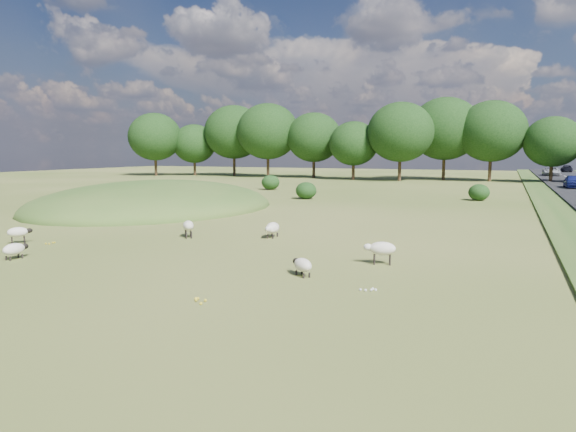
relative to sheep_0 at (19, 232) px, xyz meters
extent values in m
plane|color=#3E591B|center=(8.29, 22.50, -0.52)|extent=(160.00, 160.00, 0.00)
ellipsoid|color=#33561E|center=(-3.71, 14.50, -0.52)|extent=(16.00, 20.00, 4.00)
cylinder|color=black|center=(-34.67, 55.07, 1.37)|extent=(0.44, 0.44, 3.77)
ellipsoid|color=black|center=(-34.67, 55.07, 5.98)|extent=(8.81, 8.81, 7.93)
cylinder|color=black|center=(-29.33, 58.72, 1.04)|extent=(0.44, 0.44, 3.12)
ellipsoid|color=black|center=(-29.33, 58.72, 4.85)|extent=(7.28, 7.28, 6.55)
cylinder|color=black|center=(-22.25, 59.84, 1.58)|extent=(0.44, 0.44, 4.21)
ellipsoid|color=black|center=(-22.25, 59.84, 6.73)|extent=(9.83, 9.83, 8.84)
cylinder|color=black|center=(-15.14, 58.04, 1.57)|extent=(0.44, 0.44, 4.18)
ellipsoid|color=black|center=(-15.14, 58.04, 6.68)|extent=(9.75, 9.75, 8.78)
cylinder|color=black|center=(-7.64, 58.74, 1.28)|extent=(0.44, 0.44, 3.61)
ellipsoid|color=black|center=(-7.64, 58.74, 5.69)|extent=(8.41, 8.41, 7.57)
cylinder|color=black|center=(-0.52, 55.93, 0.99)|extent=(0.44, 0.44, 3.02)
ellipsoid|color=black|center=(-0.52, 55.93, 4.68)|extent=(7.04, 7.04, 6.34)
cylinder|color=black|center=(6.21, 55.48, 1.43)|extent=(0.44, 0.44, 3.90)
ellipsoid|color=black|center=(6.21, 55.48, 6.19)|extent=(9.09, 9.09, 8.18)
cylinder|color=black|center=(11.54, 60.40, 1.59)|extent=(0.44, 0.44, 4.22)
ellipsoid|color=black|center=(11.54, 60.40, 6.75)|extent=(9.85, 9.85, 8.86)
cylinder|color=black|center=(17.75, 59.44, 1.45)|extent=(0.44, 0.44, 3.94)
ellipsoid|color=black|center=(17.75, 59.44, 6.27)|extent=(9.20, 9.20, 8.28)
cylinder|color=black|center=(25.16, 58.51, 1.02)|extent=(0.44, 0.44, 3.09)
ellipsoid|color=black|center=(25.16, 58.51, 4.80)|extent=(7.20, 7.20, 6.48)
ellipsoid|color=black|center=(4.04, 25.14, 0.22)|extent=(1.80, 1.80, 1.47)
ellipsoid|color=black|center=(17.85, 29.42, 0.18)|extent=(1.70, 1.70, 1.39)
ellipsoid|color=black|center=(-3.35, 33.72, 0.27)|extent=(1.93, 1.93, 1.58)
ellipsoid|color=beige|center=(-0.02, -0.02, 0.01)|extent=(0.87, 0.95, 0.44)
ellipsoid|color=black|center=(0.26, 0.34, 0.04)|extent=(0.33, 0.35, 0.22)
cylinder|color=black|center=(0.05, 0.24, -0.37)|extent=(0.06, 0.06, 0.31)
cylinder|color=black|center=(0.22, 0.11, -0.37)|extent=(0.06, 0.06, 0.31)
cylinder|color=black|center=(-0.25, -0.16, -0.37)|extent=(0.06, 0.06, 0.31)
cylinder|color=black|center=(-0.08, -0.29, -0.37)|extent=(0.06, 0.06, 0.31)
ellipsoid|color=beige|center=(6.05, 4.33, 0.06)|extent=(0.97, 1.04, 0.48)
ellipsoid|color=black|center=(5.74, 4.73, 0.09)|extent=(0.37, 0.38, 0.24)
cylinder|color=black|center=(5.79, 4.47, -0.35)|extent=(0.07, 0.07, 0.34)
cylinder|color=black|center=(5.97, 4.61, -0.35)|extent=(0.07, 0.07, 0.34)
cylinder|color=black|center=(6.13, 4.04, -0.35)|extent=(0.07, 0.07, 0.34)
cylinder|color=black|center=(6.31, 4.18, -0.35)|extent=(0.07, 0.07, 0.34)
ellipsoid|color=beige|center=(13.87, -0.64, -0.14)|extent=(0.96, 0.91, 0.44)
ellipsoid|color=black|center=(13.51, -0.34, -0.11)|extent=(0.35, 0.34, 0.22)
cylinder|color=black|center=(13.60, -0.56, -0.44)|extent=(0.06, 0.06, 0.16)
cylinder|color=black|center=(13.74, -0.39, -0.44)|extent=(0.06, 0.06, 0.16)
cylinder|color=black|center=(13.99, -0.88, -0.44)|extent=(0.06, 0.06, 0.16)
cylinder|color=black|center=(14.13, -0.72, -0.44)|extent=(0.06, 0.06, 0.16)
ellipsoid|color=beige|center=(15.87, 2.15, 0.07)|extent=(1.04, 0.70, 0.49)
ellipsoid|color=silver|center=(15.37, 2.04, 0.11)|extent=(0.35, 0.29, 0.25)
cylinder|color=black|center=(15.63, 1.98, -0.35)|extent=(0.07, 0.07, 0.35)
cylinder|color=black|center=(15.58, 2.21, -0.35)|extent=(0.07, 0.07, 0.35)
cylinder|color=black|center=(16.17, 2.10, -0.35)|extent=(0.07, 0.07, 0.35)
cylinder|color=black|center=(16.12, 2.33, -0.35)|extent=(0.07, 0.07, 0.35)
ellipsoid|color=beige|center=(9.74, 5.92, -0.06)|extent=(0.62, 1.08, 0.54)
ellipsoid|color=silver|center=(9.77, 5.35, -0.02)|extent=(0.28, 0.36, 0.27)
cylinder|color=black|center=(9.89, 5.62, -0.42)|extent=(0.08, 0.08, 0.20)
cylinder|color=black|center=(9.62, 5.61, -0.42)|extent=(0.08, 0.08, 0.20)
cylinder|color=black|center=(9.85, 6.23, -0.42)|extent=(0.08, 0.08, 0.20)
cylinder|color=black|center=(9.59, 6.22, -0.42)|extent=(0.08, 0.08, 0.20)
ellipsoid|color=beige|center=(2.75, -2.47, -0.13)|extent=(0.49, 0.90, 0.46)
ellipsoid|color=black|center=(2.76, -1.99, -0.09)|extent=(0.22, 0.29, 0.23)
cylinder|color=black|center=(2.65, -2.21, -0.44)|extent=(0.06, 0.06, 0.17)
cylinder|color=black|center=(2.87, -2.22, -0.44)|extent=(0.06, 0.06, 0.17)
cylinder|color=black|center=(2.64, -2.73, -0.44)|extent=(0.06, 0.06, 0.17)
cylinder|color=black|center=(2.86, -2.74, -0.44)|extent=(0.06, 0.06, 0.17)
imported|color=black|center=(30.19, 93.28, 0.36)|extent=(1.76, 4.34, 1.26)
imported|color=#AEB0B6|center=(26.39, 75.64, 0.44)|extent=(2.37, 5.13, 1.43)
imported|color=navy|center=(26.39, 45.49, 0.42)|extent=(1.64, 4.08, 1.39)
camera|label=1|loc=(19.90, -16.04, 3.58)|focal=32.00mm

